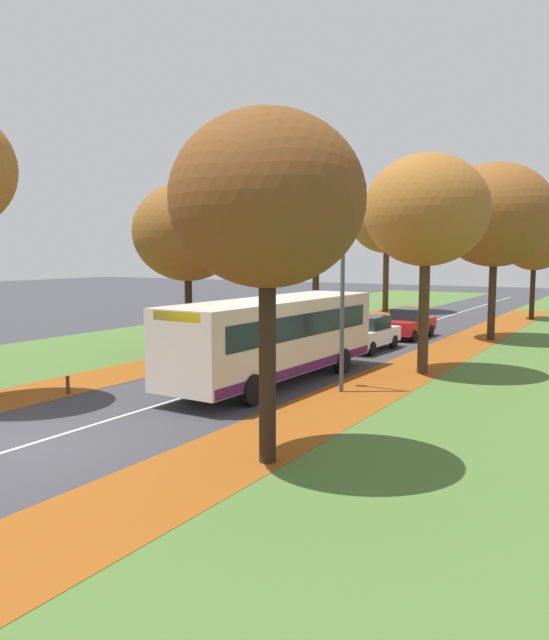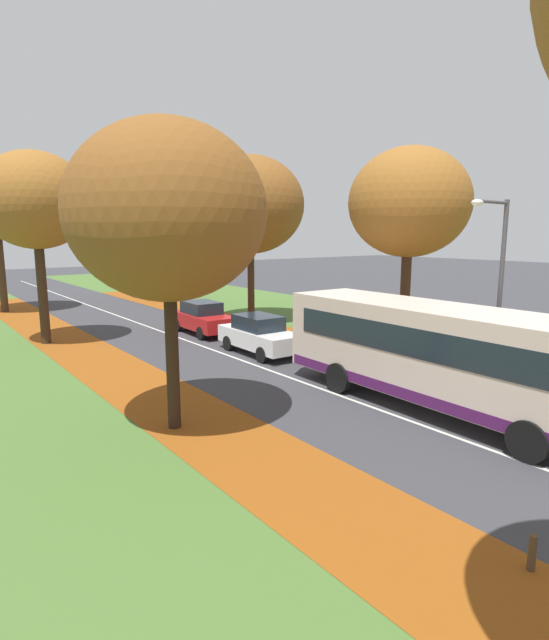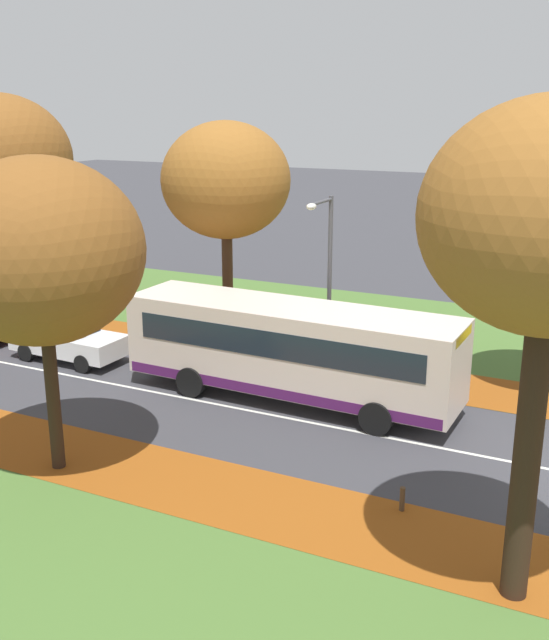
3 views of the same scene
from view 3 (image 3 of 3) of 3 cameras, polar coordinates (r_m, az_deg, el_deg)
The scene contains 11 objects.
leaf_litter_left at distance 21.27m, azimuth -17.59°, elevation -9.11°, with size 2.80×60.00×0.00m, color #8C4714.
grass_verge_right at distance 34.94m, azimuth -9.41°, elevation 1.35°, with size 12.00×90.00×0.01m, color #476B2D.
leaf_litter_right at distance 28.09m, azimuth -4.76°, elevation -2.16°, with size 2.80×60.00×0.00m, color #8C4714.
road_centre_line at distance 28.29m, azimuth -20.16°, elevation -3.01°, with size 0.12×80.00×0.01m, color silver.
tree_left_near at distance 18.25m, azimuth -17.43°, elevation 4.99°, with size 4.89×4.89×7.73m.
tree_right_near at distance 27.22m, azimuth -3.73°, elevation 10.52°, with size 4.64×4.64×8.27m.
tree_right_mid at distance 34.08m, azimuth -20.19°, elevation 11.42°, with size 6.00×6.00×9.27m.
bollard_third at distance 17.48m, azimuth 9.71°, elevation -13.30°, with size 0.12×0.12×0.58m, color #4C3823.
streetlamp_right at distance 24.19m, azimuth 3.95°, elevation 4.01°, with size 1.89×0.28×6.00m.
bus at distance 22.73m, azimuth 1.28°, elevation -2.08°, with size 2.85×10.46×2.98m.
car_white_lead at distance 27.51m, azimuth -15.47°, elevation -1.35°, with size 1.88×4.25×1.62m.
Camera 3 is at (-18.27, 0.30, 8.84)m, focal length 42.00 mm.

